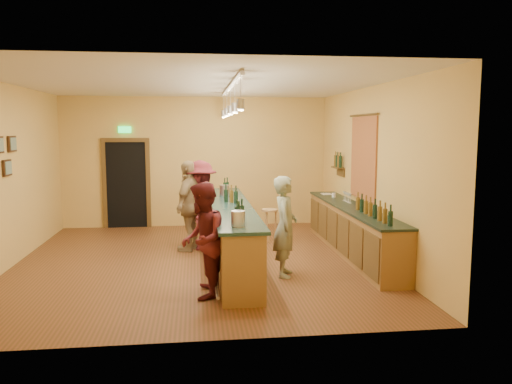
{
  "coord_description": "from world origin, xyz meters",
  "views": [
    {
      "loc": [
        -0.02,
        -8.97,
        2.4
      ],
      "look_at": [
        1.1,
        0.2,
        1.24
      ],
      "focal_mm": 35.0,
      "sensor_mm": 36.0,
      "label": 1
    }
  ],
  "objects": [
    {
      "name": "pendant_track",
      "position": [
        0.62,
        -0.0,
        2.98
      ],
      "size": [
        0.11,
        4.6,
        0.5
      ],
      "color": "silver",
      "rests_on": "ceiling"
    },
    {
      "name": "floor",
      "position": [
        0.0,
        0.0,
        0.0
      ],
      "size": [
        7.0,
        7.0,
        0.0
      ],
      "primitive_type": "plane",
      "color": "#523517",
      "rests_on": "ground"
    },
    {
      "name": "tasting_bar",
      "position": [
        0.62,
        -0.0,
        0.61
      ],
      "size": [
        0.73,
        5.1,
        1.38
      ],
      "color": "brown",
      "rests_on": "floor"
    },
    {
      "name": "wall_left",
      "position": [
        -3.25,
        0.0,
        1.6
      ],
      "size": [
        0.02,
        7.0,
        3.2
      ],
      "primitive_type": "cube",
      "color": "#E3B255",
      "rests_on": "floor"
    },
    {
      "name": "bottle_shelf",
      "position": [
        3.17,
        1.9,
        1.67
      ],
      "size": [
        0.17,
        0.55,
        0.54
      ],
      "color": "#483315",
      "rests_on": "wall_right"
    },
    {
      "name": "bartender",
      "position": [
        1.43,
        -1.06,
        0.83
      ],
      "size": [
        0.51,
        0.67,
        1.65
      ],
      "primitive_type": "imported",
      "rotation": [
        0.0,
        0.0,
        1.37
      ],
      "color": "gray",
      "rests_on": "floor"
    },
    {
      "name": "wall_front",
      "position": [
        0.0,
        -3.5,
        1.6
      ],
      "size": [
        6.5,
        0.02,
        3.2
      ],
      "primitive_type": "cube",
      "color": "#E3B255",
      "rests_on": "floor"
    },
    {
      "name": "back_counter",
      "position": [
        2.97,
        0.18,
        0.49
      ],
      "size": [
        0.6,
        4.55,
        1.27
      ],
      "color": "brown",
      "rests_on": "floor"
    },
    {
      "name": "customer_c",
      "position": [
        0.07,
        1.0,
        0.9
      ],
      "size": [
        0.69,
        1.17,
        1.79
      ],
      "primitive_type": "imported",
      "rotation": [
        0.0,
        0.0,
        -1.59
      ],
      "color": "#59191E",
      "rests_on": "floor"
    },
    {
      "name": "ceiling",
      "position": [
        0.0,
        0.0,
        3.2
      ],
      "size": [
        6.5,
        7.0,
        0.02
      ],
      "primitive_type": "cube",
      "color": "silver",
      "rests_on": "wall_back"
    },
    {
      "name": "customer_a",
      "position": [
        0.07,
        -1.95,
        0.83
      ],
      "size": [
        0.72,
        0.88,
        1.66
      ],
      "primitive_type": "imported",
      "rotation": [
        0.0,
        0.0,
        -1.68
      ],
      "color": "#59191E",
      "rests_on": "floor"
    },
    {
      "name": "bar_stool",
      "position": [
        1.55,
        1.44,
        0.56
      ],
      "size": [
        0.34,
        0.34,
        0.71
      ],
      "rotation": [
        0.0,
        0.0,
        -0.06
      ],
      "color": "#A87B4C",
      "rests_on": "floor"
    },
    {
      "name": "doorway",
      "position": [
        -1.7,
        3.47,
        1.13
      ],
      "size": [
        1.15,
        0.09,
        2.48
      ],
      "color": "black",
      "rests_on": "wall_back"
    },
    {
      "name": "tapestry",
      "position": [
        3.23,
        0.4,
        1.85
      ],
      "size": [
        0.03,
        1.4,
        1.6
      ],
      "primitive_type": "cube",
      "color": "maroon",
      "rests_on": "wall_right"
    },
    {
      "name": "wall_right",
      "position": [
        3.25,
        0.0,
        1.6
      ],
      "size": [
        0.02,
        7.0,
        3.2
      ],
      "primitive_type": "cube",
      "color": "#E3B255",
      "rests_on": "floor"
    },
    {
      "name": "customer_b",
      "position": [
        -0.14,
        0.9,
        0.9
      ],
      "size": [
        0.82,
        1.14,
        1.8
      ],
      "primitive_type": "imported",
      "rotation": [
        0.0,
        0.0,
        -1.98
      ],
      "color": "#997A51",
      "rests_on": "floor"
    },
    {
      "name": "wall_back",
      "position": [
        0.0,
        3.5,
        1.6
      ],
      "size": [
        6.5,
        0.02,
        3.2
      ],
      "primitive_type": "cube",
      "color": "#E3B255",
      "rests_on": "floor"
    }
  ]
}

